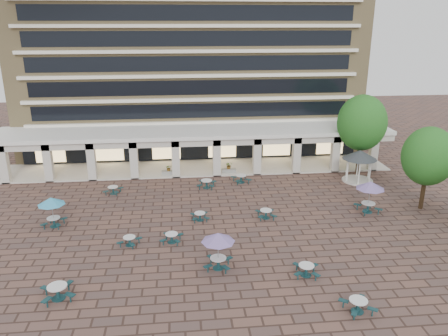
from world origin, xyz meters
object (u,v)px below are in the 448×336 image
(gazebo, at_px, (359,158))
(planter_right, at_px, (229,169))
(picnic_table_3, at_px, (306,269))
(picnic_table_0, at_px, (129,240))
(picnic_table_2, at_px, (358,305))
(planter_left, at_px, (169,171))

(gazebo, height_order, planter_right, gazebo)
(picnic_table_3, bearing_deg, planter_right, 108.66)
(picnic_table_0, distance_m, gazebo, 24.40)
(picnic_table_2, distance_m, planter_left, 26.22)
(picnic_table_2, bearing_deg, picnic_table_0, 135.72)
(picnic_table_0, distance_m, picnic_table_2, 16.16)
(picnic_table_2, bearing_deg, planter_right, 90.35)
(picnic_table_3, xyz_separation_m, planter_right, (-2.63, 20.03, 0.09))
(planter_left, bearing_deg, picnic_table_0, -99.90)
(gazebo, relative_size, planter_right, 2.29)
(picnic_table_0, bearing_deg, gazebo, 49.39)
(picnic_table_2, distance_m, planter_right, 24.31)
(picnic_table_3, bearing_deg, picnic_table_0, 167.03)
(picnic_table_2, relative_size, picnic_table_3, 1.02)
(planter_right, bearing_deg, picnic_table_3, -82.52)
(gazebo, xyz_separation_m, planter_right, (-12.67, 3.67, -1.88))
(planter_right, bearing_deg, picnic_table_2, -79.44)
(picnic_table_0, xyz_separation_m, picnic_table_3, (11.56, -5.18, 0.05))
(picnic_table_0, distance_m, picnic_table_3, 12.67)
(picnic_table_3, bearing_deg, planter_left, 125.29)
(picnic_table_0, xyz_separation_m, planter_right, (8.93, 14.85, 0.14))
(picnic_table_0, relative_size, picnic_table_3, 0.96)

